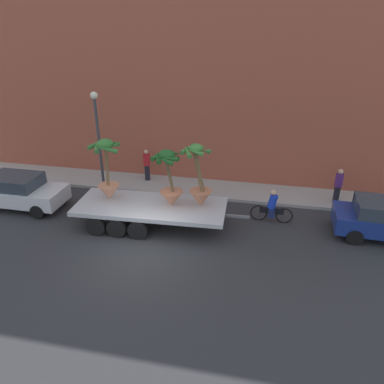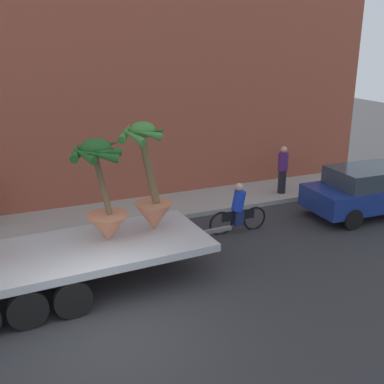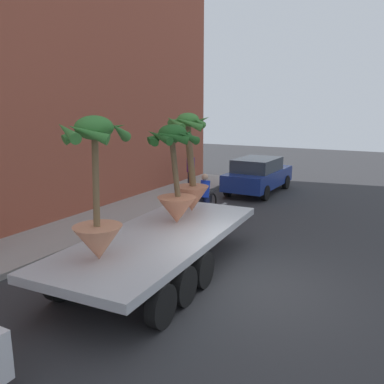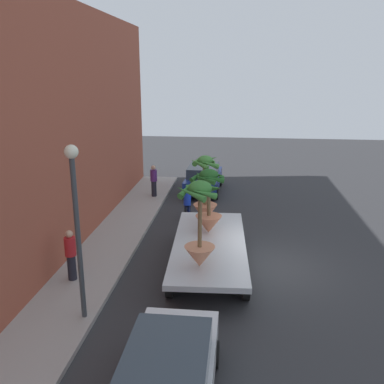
% 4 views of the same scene
% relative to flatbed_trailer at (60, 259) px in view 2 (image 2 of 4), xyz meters
% --- Properties ---
extents(ground_plane, '(60.00, 60.00, 0.00)m').
position_rel_flatbed_trailer_xyz_m(ground_plane, '(0.56, -2.06, -0.78)').
color(ground_plane, '#2D2D30').
extents(sidewalk, '(24.00, 2.20, 0.15)m').
position_rel_flatbed_trailer_xyz_m(sidewalk, '(0.56, 4.04, -0.70)').
color(sidewalk, '#A39E99').
rests_on(sidewalk, ground).
extents(building_facade, '(24.00, 1.20, 9.20)m').
position_rel_flatbed_trailer_xyz_m(building_facade, '(0.56, 5.74, 3.82)').
color(building_facade, '#9E4C38').
rests_on(building_facade, ground).
extents(flatbed_trailer, '(7.38, 2.78, 0.98)m').
position_rel_flatbed_trailer_xyz_m(flatbed_trailer, '(0.00, 0.00, 0.00)').
color(flatbed_trailer, '#B7BABF').
rests_on(flatbed_trailer, ground).
extents(potted_palm_rear, '(1.29, 1.28, 2.44)m').
position_rel_flatbed_trailer_xyz_m(potted_palm_rear, '(1.08, 0.11, 1.29)').
color(potted_palm_rear, '#C17251').
rests_on(potted_palm_rear, flatbed_trailer).
extents(potted_palm_middle, '(1.32, 1.16, 2.69)m').
position_rel_flatbed_trailer_xyz_m(potted_palm_middle, '(2.27, 0.33, 1.24)').
color(potted_palm_middle, '#C17251').
rests_on(potted_palm_middle, flatbed_trailer).
extents(cyclist, '(1.84, 0.35, 1.54)m').
position_rel_flatbed_trailer_xyz_m(cyclist, '(5.29, 1.40, -0.11)').
color(cyclist, black).
rests_on(cyclist, ground).
extents(parked_car, '(4.40, 2.00, 1.58)m').
position_rel_flatbed_trailer_xyz_m(parked_car, '(9.91, 1.02, 0.05)').
color(parked_car, navy).
rests_on(parked_car, ground).
extents(pedestrian_near_gate, '(0.36, 0.36, 1.71)m').
position_rel_flatbed_trailer_xyz_m(pedestrian_near_gate, '(8.26, 3.59, 0.26)').
color(pedestrian_near_gate, black).
rests_on(pedestrian_near_gate, sidewalk).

